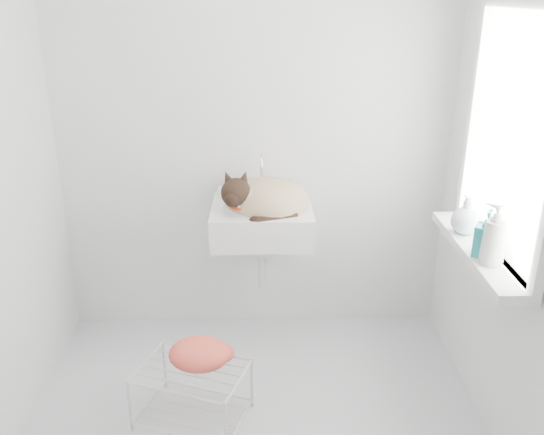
{
  "coord_description": "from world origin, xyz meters",
  "views": [
    {
      "loc": [
        0.04,
        -2.1,
        1.91
      ],
      "look_at": [
        0.09,
        0.5,
        0.88
      ],
      "focal_mm": 37.67,
      "sensor_mm": 36.0,
      "label": 1
    }
  ],
  "objects_px": {
    "bottle_b": "(483,256)",
    "sink": "(262,206)",
    "cat": "(264,200)",
    "bottle_c": "(464,232)",
    "bottle_a": "(490,263)",
    "wire_rack": "(192,393)"
  },
  "relations": [
    {
      "from": "bottle_b",
      "to": "sink",
      "type": "bearing_deg",
      "value": 146.76
    },
    {
      "from": "cat",
      "to": "bottle_c",
      "type": "bearing_deg",
      "value": -25.23
    },
    {
      "from": "bottle_b",
      "to": "bottle_c",
      "type": "relative_size",
      "value": 1.17
    },
    {
      "from": "bottle_b",
      "to": "bottle_c",
      "type": "height_order",
      "value": "bottle_b"
    },
    {
      "from": "sink",
      "to": "bottle_a",
      "type": "height_order",
      "value": "bottle_a"
    },
    {
      "from": "bottle_a",
      "to": "bottle_c",
      "type": "bearing_deg",
      "value": 90.0
    },
    {
      "from": "wire_rack",
      "to": "bottle_c",
      "type": "distance_m",
      "value": 1.49
    },
    {
      "from": "wire_rack",
      "to": "bottle_a",
      "type": "relative_size",
      "value": 2.12
    },
    {
      "from": "sink",
      "to": "cat",
      "type": "xyz_separation_m",
      "value": [
        0.01,
        -0.02,
        0.04
      ]
    },
    {
      "from": "wire_rack",
      "to": "bottle_a",
      "type": "xyz_separation_m",
      "value": [
        1.29,
        -0.07,
        0.7
      ]
    },
    {
      "from": "sink",
      "to": "bottle_c",
      "type": "relative_size",
      "value": 3.04
    },
    {
      "from": "sink",
      "to": "bottle_b",
      "type": "bearing_deg",
      "value": -33.24
    },
    {
      "from": "sink",
      "to": "bottle_c",
      "type": "height_order",
      "value": "sink"
    },
    {
      "from": "sink",
      "to": "bottle_a",
      "type": "bearing_deg",
      "value": -36.36
    },
    {
      "from": "cat",
      "to": "wire_rack",
      "type": "distance_m",
      "value": 1.03
    },
    {
      "from": "bottle_b",
      "to": "bottle_a",
      "type": "bearing_deg",
      "value": -90.0
    },
    {
      "from": "cat",
      "to": "bottle_c",
      "type": "relative_size",
      "value": 2.7
    },
    {
      "from": "sink",
      "to": "wire_rack",
      "type": "bearing_deg",
      "value": -117.59
    },
    {
      "from": "sink",
      "to": "bottle_c",
      "type": "bearing_deg",
      "value": -21.32
    },
    {
      "from": "cat",
      "to": "bottle_b",
      "type": "bearing_deg",
      "value": -37.42
    },
    {
      "from": "cat",
      "to": "wire_rack",
      "type": "xyz_separation_m",
      "value": [
        -0.35,
        -0.62,
        -0.74
      ]
    },
    {
      "from": "sink",
      "to": "bottle_c",
      "type": "distance_m",
      "value": 1.03
    }
  ]
}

